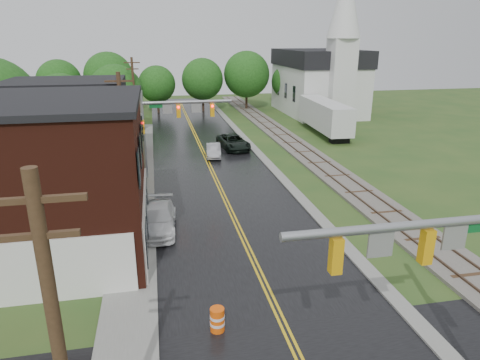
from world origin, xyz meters
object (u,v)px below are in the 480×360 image
object	(u,v)px
utility_pole_c	(134,95)
semi_trailer	(325,115)
suv_dark	(233,142)
sedan_silver	(213,150)
church	(321,75)
tree_left_e	(117,93)
traffic_signal_far	(169,118)
construction_barrel	(217,320)
traffic_signal_near	(447,260)
tree_left_c	(64,104)
pickup_white	(158,219)
utility_pole_b	(123,136)
brick_building	(2,181)

from	to	relation	value
utility_pole_c	semi_trailer	xyz separation A→B (m)	(22.13, -3.69, -2.40)
utility_pole_c	suv_dark	size ratio (longest dim) A/B	1.68
utility_pole_c	sedan_silver	distance (m)	14.34
church	semi_trailer	bearing A→B (deg)	-109.18
church	suv_dark	size ratio (longest dim) A/B	3.73
tree_left_e	traffic_signal_far	bearing A→B (deg)	-74.11
suv_dark	construction_barrel	xyz separation A→B (m)	(-5.94, -28.60, -0.23)
church	traffic_signal_near	bearing A→B (deg)	-107.72
tree_left_c	semi_trailer	world-z (taller)	tree_left_c
pickup_white	construction_barrel	size ratio (longest dim) A/B	4.99
tree_left_c	pickup_white	bearing A→B (deg)	-68.84
tree_left_c	semi_trailer	bearing A→B (deg)	0.82
utility_pole_b	tree_left_c	xyz separation A→B (m)	(-7.05, 17.90, -0.21)
church	utility_pole_b	size ratio (longest dim) A/B	2.22
brick_building	church	bearing A→B (deg)	50.02
pickup_white	sedan_silver	bearing A→B (deg)	74.37
semi_trailer	tree_left_c	bearing A→B (deg)	-179.18
traffic_signal_near	utility_pole_c	world-z (taller)	utility_pole_c
utility_pole_b	brick_building	bearing A→B (deg)	-129.07
tree_left_c	utility_pole_b	bearing A→B (deg)	-68.51
pickup_white	construction_barrel	xyz separation A→B (m)	(2.12, -9.98, -0.23)
traffic_signal_far	utility_pole_b	bearing A→B (deg)	-123.68
tree_left_e	sedan_silver	distance (m)	16.99
pickup_white	tree_left_c	bearing A→B (deg)	114.80
traffic_signal_far	semi_trailer	xyz separation A→B (m)	(18.80, 13.32, -2.65)
suv_dark	utility_pole_b	bearing A→B (deg)	-135.07
utility_pole_b	semi_trailer	xyz separation A→B (m)	(22.13, 18.31, -2.40)
church	construction_barrel	size ratio (longest dim) A/B	19.55
utility_pole_c	construction_barrel	xyz separation A→B (m)	(4.12, -37.46, -4.21)
brick_building	traffic_signal_far	xyz separation A→B (m)	(9.01, 12.00, 0.82)
traffic_signal_near	utility_pole_b	size ratio (longest dim) A/B	0.82
utility_pole_c	utility_pole_b	bearing A→B (deg)	-90.00
church	tree_left_c	xyz separation A→B (m)	(-33.85, -13.84, -1.32)
tree_left_e	suv_dark	size ratio (longest dim) A/B	1.52
traffic_signal_far	utility_pole_c	size ratio (longest dim) A/B	0.82
traffic_signal_far	construction_barrel	xyz separation A→B (m)	(0.78, -20.46, -4.46)
utility_pole_c	suv_dark	distance (m)	13.97
suv_dark	semi_trailer	distance (m)	13.23
tree_left_c	traffic_signal_near	bearing A→B (deg)	-65.44
utility_pole_b	semi_trailer	bearing A→B (deg)	39.61
utility_pole_c	tree_left_c	distance (m)	8.16
construction_barrel	brick_building	bearing A→B (deg)	139.20
tree_left_c	sedan_silver	size ratio (longest dim) A/B	1.98
suv_dark	sedan_silver	distance (m)	3.58
brick_building	utility_pole_c	distance (m)	29.56
utility_pole_b	suv_dark	bearing A→B (deg)	52.59
church	pickup_white	world-z (taller)	church
brick_building	utility_pole_b	bearing A→B (deg)	50.93
tree_left_c	tree_left_e	distance (m)	7.82
traffic_signal_far	tree_left_e	size ratio (longest dim) A/B	0.90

